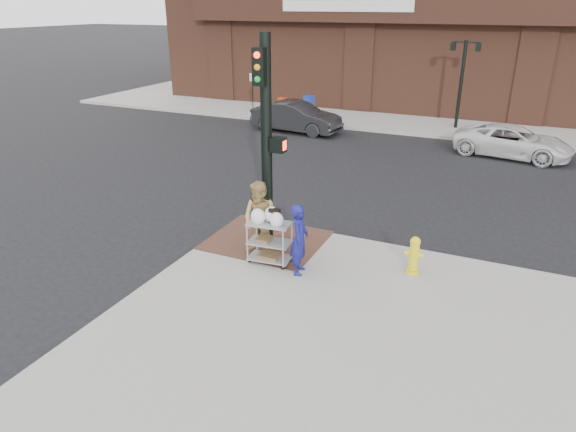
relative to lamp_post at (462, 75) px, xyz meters
The scene contains 13 objects.
ground 16.34m from the lamp_post, 97.13° to the right, with size 220.00×220.00×0.00m, color black.
brick_curb_ramp 15.52m from the lamp_post, 99.77° to the right, with size 2.80×2.40×0.01m, color #523326.
lamp_post is the anchor object (origin of this frame).
parking_sign 10.64m from the lamp_post, behind, with size 0.05×0.05×2.20m, color black.
traffic_signal_pole 15.43m from the lamp_post, 99.24° to the right, with size 0.61×0.51×5.00m.
woman_blue 16.41m from the lamp_post, 94.17° to the right, with size 0.59×0.39×1.62m, color navy.
pedestrian_tan 16.14m from the lamp_post, 98.38° to the right, with size 0.89×0.69×1.83m, color tan.
sedan_dark 7.92m from the lamp_post, 153.49° to the right, with size 1.50×4.31×1.42m, color black.
minivan_white 5.02m from the lamp_post, 54.64° to the right, with size 2.05×4.45×1.24m, color silver.
utility_cart 16.36m from the lamp_post, 97.04° to the right, with size 1.02×0.64×1.34m.
fire_hydrant 15.45m from the lamp_post, 85.77° to the right, with size 0.42×0.29×0.88m.
newsbox_red 9.18m from the lamp_post, behind, with size 0.37×0.34×0.89m, color red.
newsbox_blue 7.68m from the lamp_post, behind, with size 0.45×0.41×1.08m, color #173198.
Camera 1 is at (4.77, -9.59, 5.74)m, focal length 32.00 mm.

